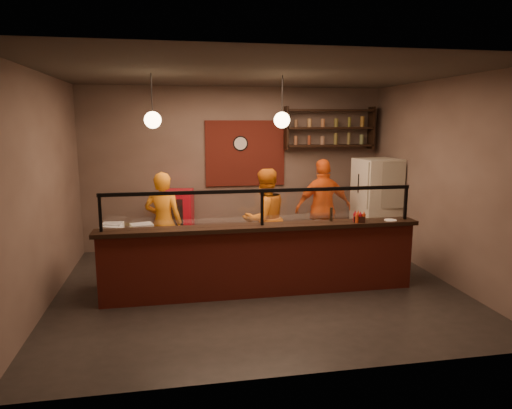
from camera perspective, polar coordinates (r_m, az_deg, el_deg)
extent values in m
plane|color=black|center=(7.16, 0.27, -10.35)|extent=(6.00, 6.00, 0.00)
plane|color=#3C362F|center=(6.73, 0.29, 16.06)|extent=(6.00, 6.00, 0.00)
plane|color=#735F54|center=(9.21, -2.60, 4.54)|extent=(6.00, 0.00, 6.00)
plane|color=#735F54|center=(6.88, -25.12, 1.60)|extent=(0.00, 5.00, 5.00)
plane|color=#735F54|center=(7.88, 22.26, 2.80)|extent=(0.00, 5.00, 5.00)
plane|color=#735F54|center=(4.37, 6.35, -2.00)|extent=(6.00, 0.00, 6.00)
cube|color=maroon|center=(9.19, -1.35, 6.41)|extent=(1.60, 0.04, 1.30)
cube|color=maroon|center=(6.72, 0.74, -7.24)|extent=(4.60, 0.25, 1.00)
cube|color=black|center=(6.58, 0.76, -2.84)|extent=(4.70, 0.37, 0.06)
cube|color=gray|center=(7.21, -0.03, -6.63)|extent=(4.60, 0.75, 0.85)
cube|color=beige|center=(7.09, -0.03, -3.15)|extent=(4.60, 0.75, 0.05)
cube|color=white|center=(6.52, 0.76, -0.44)|extent=(4.40, 0.02, 0.50)
cube|color=black|center=(6.48, 0.77, 1.73)|extent=(4.50, 0.05, 0.05)
cube|color=black|center=(6.48, -18.90, -1.08)|extent=(0.04, 0.04, 0.50)
cube|color=black|center=(6.52, 0.76, -0.44)|extent=(0.04, 0.04, 0.50)
cube|color=black|center=(7.28, 18.18, 0.17)|extent=(0.04, 0.04, 0.50)
cube|color=black|center=(9.45, 9.11, 7.30)|extent=(1.80, 0.28, 0.04)
cube|color=black|center=(9.44, 9.17, 9.42)|extent=(1.80, 0.28, 0.04)
cube|color=black|center=(9.44, 9.23, 11.55)|extent=(1.80, 0.28, 0.04)
cube|color=black|center=(9.18, 3.79, 9.51)|extent=(0.04, 0.28, 0.85)
cube|color=black|center=(9.78, 14.21, 9.27)|extent=(0.04, 0.28, 0.85)
cylinder|color=black|center=(9.15, -1.97, 7.64)|extent=(0.30, 0.04, 0.30)
cylinder|color=black|center=(6.80, -12.91, 13.21)|extent=(0.01, 0.01, 0.60)
sphere|color=#FFD08C|center=(6.79, -12.79, 10.26)|extent=(0.24, 0.24, 0.24)
cylinder|color=black|center=(6.99, 3.29, 13.36)|extent=(0.01, 0.01, 0.60)
sphere|color=#FFD08C|center=(6.98, 3.26, 10.49)|extent=(0.24, 0.24, 0.24)
imported|color=orange|center=(7.82, -11.50, -2.22)|extent=(0.71, 0.55, 1.71)
imported|color=#C66512|center=(7.89, 1.08, -1.80)|extent=(1.04, 0.95, 1.74)
imported|color=#EA5B16|center=(8.63, 8.41, -0.49)|extent=(1.10, 0.50, 1.85)
cube|color=beige|center=(9.08, 14.83, -0.24)|extent=(0.85, 0.80, 1.84)
cube|color=#B90C1C|center=(8.94, -9.57, -2.14)|extent=(0.60, 0.57, 1.24)
cylinder|color=beige|center=(7.48, 8.26, -2.31)|extent=(0.53, 0.53, 0.01)
cube|color=silver|center=(7.09, -17.51, -2.81)|extent=(0.33, 0.27, 0.15)
cube|color=silver|center=(6.98, -17.62, -3.08)|extent=(0.33, 0.30, 0.13)
cube|color=silver|center=(6.90, -14.08, -2.97)|extent=(0.36, 0.32, 0.15)
cylinder|color=#F6F629|center=(7.14, -15.49, -3.00)|extent=(0.31, 0.25, 0.06)
cube|color=black|center=(6.93, 12.79, -1.77)|extent=(0.19, 0.17, 0.09)
cylinder|color=black|center=(6.90, 9.38, -1.22)|extent=(0.05, 0.05, 0.21)
cylinder|color=white|center=(7.15, 16.46, -1.89)|extent=(0.19, 0.19, 0.01)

